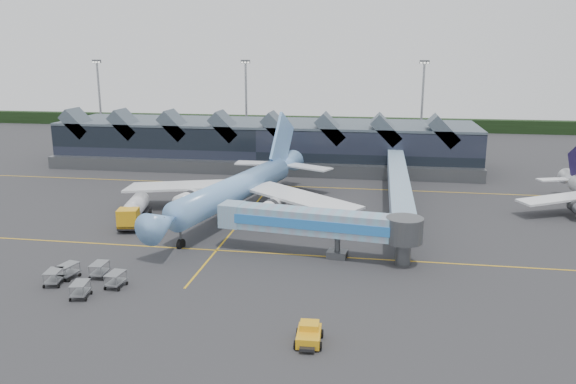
% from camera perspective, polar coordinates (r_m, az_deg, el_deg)
% --- Properties ---
extents(ground, '(260.00, 260.00, 0.00)m').
position_cam_1_polar(ground, '(78.75, -5.63, -3.96)').
color(ground, '#2D2D2F').
rests_on(ground, ground).
extents(taxi_stripes, '(120.00, 60.00, 0.01)m').
position_cam_1_polar(taxi_stripes, '(88.03, -3.98, -1.99)').
color(taxi_stripes, gold).
rests_on(taxi_stripes, ground).
extents(tree_line_far, '(260.00, 4.00, 4.00)m').
position_cam_1_polar(tree_line_far, '(184.75, 3.11, 7.03)').
color(tree_line_far, black).
rests_on(tree_line_far, ground).
extents(terminal, '(90.00, 22.25, 12.52)m').
position_cam_1_polar(terminal, '(123.74, -2.37, 4.98)').
color(terminal, black).
rests_on(terminal, ground).
extents(light_masts, '(132.40, 42.56, 22.45)m').
position_cam_1_polar(light_masts, '(135.68, 9.92, 8.81)').
color(light_masts, '#93979B').
rests_on(light_masts, ground).
extents(main_airliner, '(38.28, 44.76, 14.51)m').
position_cam_1_polar(main_airliner, '(85.70, -4.90, 0.50)').
color(main_airliner, '#749EEC').
rests_on(main_airliner, ground).
extents(jet_bridge, '(24.95, 6.96, 5.85)m').
position_cam_1_polar(jet_bridge, '(67.56, 4.21, -3.33)').
color(jet_bridge, '#79ACCA').
rests_on(jet_bridge, ground).
extents(fuel_truck, '(4.77, 11.10, 3.69)m').
position_cam_1_polar(fuel_truck, '(84.32, -15.27, -1.72)').
color(fuel_truck, black).
rests_on(fuel_truck, ground).
extents(pushback_tug, '(2.47, 3.77, 1.63)m').
position_cam_1_polar(pushback_tug, '(49.42, 2.14, -14.29)').
color(pushback_tug, gold).
rests_on(pushback_tug, ground).
extents(baggage_carts, '(8.63, 7.83, 1.63)m').
position_cam_1_polar(baggage_carts, '(64.29, -20.05, -8.09)').
color(baggage_carts, gray).
rests_on(baggage_carts, ground).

